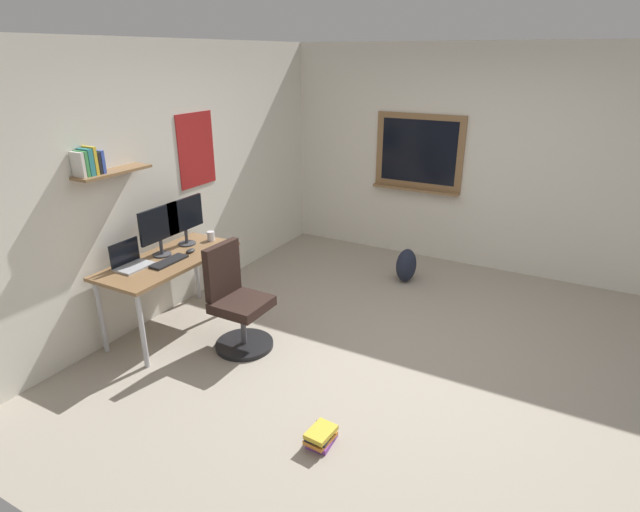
% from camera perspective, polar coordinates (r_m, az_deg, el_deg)
% --- Properties ---
extents(ground_plane, '(5.20, 5.20, 0.00)m').
position_cam_1_polar(ground_plane, '(4.61, 8.84, -10.96)').
color(ground_plane, '#9E9384').
rests_on(ground_plane, ground).
extents(wall_back, '(5.00, 0.30, 2.60)m').
position_cam_1_polar(wall_back, '(5.34, -15.98, 8.29)').
color(wall_back, silver).
rests_on(wall_back, ground).
extents(wall_right, '(0.22, 5.00, 2.60)m').
position_cam_1_polar(wall_right, '(6.37, 17.17, 10.24)').
color(wall_right, silver).
rests_on(wall_right, ground).
extents(desk, '(1.33, 0.61, 0.72)m').
position_cam_1_polar(desk, '(4.89, -16.51, -1.10)').
color(desk, olive).
rests_on(desk, ground).
extents(office_chair, '(0.52, 0.52, 0.95)m').
position_cam_1_polar(office_chair, '(4.57, -9.33, -5.37)').
color(office_chair, black).
rests_on(office_chair, ground).
extents(laptop, '(0.31, 0.21, 0.23)m').
position_cam_1_polar(laptop, '(4.76, -20.46, -0.52)').
color(laptop, '#ADAFB5').
rests_on(laptop, desk).
extents(monitor_primary, '(0.46, 0.17, 0.46)m').
position_cam_1_polar(monitor_primary, '(4.86, -17.51, 3.03)').
color(monitor_primary, '#38383D').
rests_on(monitor_primary, desk).
extents(monitor_secondary, '(0.46, 0.17, 0.46)m').
position_cam_1_polar(monitor_secondary, '(5.08, -14.85, 4.12)').
color(monitor_secondary, '#38383D').
rests_on(monitor_secondary, desk).
extents(keyboard, '(0.37, 0.13, 0.02)m').
position_cam_1_polar(keyboard, '(4.76, -16.52, -0.58)').
color(keyboard, black).
rests_on(keyboard, desk).
extents(computer_mouse, '(0.10, 0.06, 0.03)m').
position_cam_1_polar(computer_mouse, '(4.94, -14.28, 0.57)').
color(computer_mouse, '#262628').
rests_on(computer_mouse, desk).
extents(coffee_mug, '(0.08, 0.08, 0.09)m').
position_cam_1_polar(coffee_mug, '(5.21, -12.11, 2.20)').
color(coffee_mug, silver).
rests_on(coffee_mug, desk).
extents(backpack, '(0.32, 0.22, 0.39)m').
position_cam_1_polar(backpack, '(5.96, 9.62, -1.03)').
color(backpack, '#1E2333').
rests_on(backpack, ground).
extents(book_stack_on_floor, '(0.24, 0.18, 0.12)m').
position_cam_1_polar(book_stack_on_floor, '(3.65, 0.12, -19.50)').
color(book_stack_on_floor, '#7A3D99').
rests_on(book_stack_on_floor, ground).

